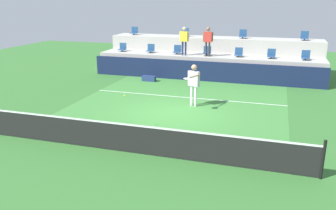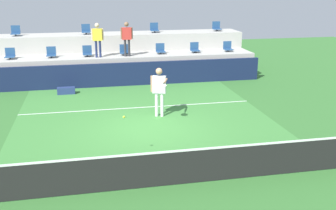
{
  "view_description": "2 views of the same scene",
  "coord_description": "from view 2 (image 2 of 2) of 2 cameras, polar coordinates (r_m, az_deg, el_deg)",
  "views": [
    {
      "loc": [
        3.84,
        -12.86,
        4.46
      ],
      "look_at": [
        0.34,
        -1.6,
        0.84
      ],
      "focal_mm": 37.46,
      "sensor_mm": 36.0,
      "label": 1
    },
    {
      "loc": [
        -1.89,
        -12.51,
        4.72
      ],
      "look_at": [
        0.41,
        -1.36,
        1.22
      ],
      "focal_mm": 42.94,
      "sensor_mm": 36.0,
      "label": 2
    }
  ],
  "objects": [
    {
      "name": "ground_plane",
      "position": [
        13.51,
        -2.87,
        -3.39
      ],
      "size": [
        40.0,
        40.0,
        0.0
      ],
      "primitive_type": "plane",
      "color": "#336B2D"
    },
    {
      "name": "court_inner_paint",
      "position": [
        14.44,
        -3.49,
        -2.01
      ],
      "size": [
        9.0,
        10.0,
        0.01
      ],
      "primitive_type": "cube",
      "color": "#3D7F38",
      "rests_on": "ground_plane"
    },
    {
      "name": "court_service_line",
      "position": [
        15.76,
        -4.22,
        -0.36
      ],
      "size": [
        9.0,
        0.06,
        0.0
      ],
      "primitive_type": "cube",
      "color": "white",
      "rests_on": "ground_plane"
    },
    {
      "name": "tennis_net",
      "position": [
        9.69,
        0.79,
        -8.74
      ],
      "size": [
        10.48,
        0.08,
        1.07
      ],
      "color": "black",
      "rests_on": "ground_plane"
    },
    {
      "name": "sponsor_backboard",
      "position": [
        19.07,
        -5.7,
        4.37
      ],
      "size": [
        13.0,
        0.16,
        1.1
      ],
      "primitive_type": "cube",
      "color": "#141E42",
      "rests_on": "ground_plane"
    },
    {
      "name": "seating_tier_lower",
      "position": [
        20.32,
        -6.1,
        5.37
      ],
      "size": [
        13.0,
        1.8,
        1.25
      ],
      "primitive_type": "cube",
      "color": "#ADAAA3",
      "rests_on": "ground_plane"
    },
    {
      "name": "seating_tier_upper",
      "position": [
        22.01,
        -6.61,
        7.38
      ],
      "size": [
        13.0,
        1.8,
        2.1
      ],
      "primitive_type": "cube",
      "color": "#ADAAA3",
      "rests_on": "ground_plane"
    },
    {
      "name": "stadium_chair_lower_far_left",
      "position": [
        20.32,
        -21.51,
        6.69
      ],
      "size": [
        0.44,
        0.4,
        0.52
      ],
      "color": "#2D2D33",
      "rests_on": "seating_tier_lower"
    },
    {
      "name": "stadium_chair_lower_left",
      "position": [
        20.08,
        -16.24,
        7.08
      ],
      "size": [
        0.44,
        0.4,
        0.52
      ],
      "color": "#2D2D33",
      "rests_on": "seating_tier_lower"
    },
    {
      "name": "stadium_chair_lower_mid_left",
      "position": [
        20.02,
        -11.39,
        7.4
      ],
      "size": [
        0.44,
        0.4,
        0.52
      ],
      "color": "#2D2D33",
      "rests_on": "seating_tier_lower"
    },
    {
      "name": "stadium_chair_lower_center",
      "position": [
        20.1,
        -6.21,
        7.67
      ],
      "size": [
        0.44,
        0.4,
        0.52
      ],
      "color": "#2D2D33",
      "rests_on": "seating_tier_lower"
    },
    {
      "name": "stadium_chair_lower_mid_right",
      "position": [
        20.35,
        -1.08,
        7.88
      ],
      "size": [
        0.44,
        0.4,
        0.52
      ],
      "color": "#2D2D33",
      "rests_on": "seating_tier_lower"
    },
    {
      "name": "stadium_chair_lower_right",
      "position": [
        20.75,
        3.82,
        8.03
      ],
      "size": [
        0.44,
        0.4,
        0.52
      ],
      "color": "#2D2D33",
      "rests_on": "seating_tier_lower"
    },
    {
      "name": "stadium_chair_lower_far_right",
      "position": [
        21.29,
        8.48,
        8.11
      ],
      "size": [
        0.44,
        0.4,
        0.52
      ],
      "color": "#2D2D33",
      "rests_on": "seating_tier_lower"
    },
    {
      "name": "stadium_chair_upper_far_left",
      "position": [
        21.95,
        -20.83,
        9.71
      ],
      "size": [
        0.44,
        0.4,
        0.52
      ],
      "color": "#2D2D33",
      "rests_on": "seating_tier_upper"
    },
    {
      "name": "stadium_chair_upper_left",
      "position": [
        21.68,
        -11.57,
        10.38
      ],
      "size": [
        0.44,
        0.4,
        0.52
      ],
      "color": "#2D2D33",
      "rests_on": "seating_tier_upper"
    },
    {
      "name": "stadium_chair_upper_right",
      "position": [
        21.99,
        -1.96,
        10.8
      ],
      "size": [
        0.44,
        0.4,
        0.52
      ],
      "color": "#2D2D33",
      "rests_on": "seating_tier_upper"
    },
    {
      "name": "stadium_chair_upper_far_right",
      "position": [
        22.85,
        6.92,
        10.92
      ],
      "size": [
        0.44,
        0.4,
        0.52
      ],
      "color": "#2D2D33",
      "rests_on": "seating_tier_upper"
    },
    {
      "name": "tennis_player",
      "position": [
        14.38,
        -1.26,
        2.57
      ],
      "size": [
        0.6,
        1.34,
        1.8
      ],
      "color": "white",
      "rests_on": "ground_plane"
    },
    {
      "name": "spectator_leaning_on_rail",
      "position": [
        19.53,
        -9.96,
        9.49
      ],
      "size": [
        0.58,
        0.23,
        1.63
      ],
      "color": "navy",
      "rests_on": "seating_tier_lower"
    },
    {
      "name": "spectator_in_grey",
      "position": [
        19.62,
        -5.88,
        9.75
      ],
      "size": [
        0.58,
        0.23,
        1.65
      ],
      "color": "#2D2D33",
      "rests_on": "seating_tier_lower"
    },
    {
      "name": "tennis_ball",
      "position": [
        10.83,
        -6.27,
        -1.7
      ],
      "size": [
        0.07,
        0.07,
        0.07
      ],
      "color": "#CCE033"
    },
    {
      "name": "equipment_bag",
      "position": [
        18.17,
        -14.25,
        1.99
      ],
      "size": [
        0.76,
        0.28,
        0.3
      ],
      "primitive_type": "cube",
      "color": "navy",
      "rests_on": "ground_plane"
    }
  ]
}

